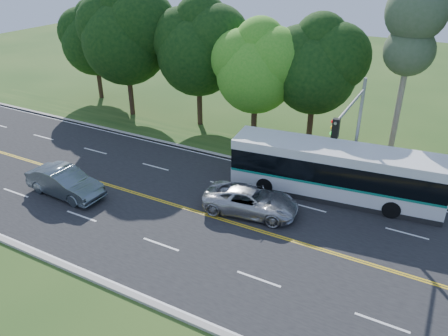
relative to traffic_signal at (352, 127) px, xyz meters
The scene contains 12 objects.
ground 9.65m from the traffic_signal, 140.23° to the right, with size 120.00×120.00×0.00m, color #224717.
road 9.65m from the traffic_signal, 140.23° to the right, with size 60.00×14.00×0.02m, color black.
curb_north 8.15m from the traffic_signal, 164.96° to the left, with size 60.00×0.30×0.15m, color #A8A298.
curb_south 14.86m from the traffic_signal, 117.35° to the right, with size 60.00×0.30×0.15m, color #A8A298.
grass_verge 8.74m from the traffic_signal, 151.03° to the left, with size 60.00×4.00×0.10m, color #224717.
lane_markings 9.71m from the traffic_signal, 140.63° to the right, with size 57.60×13.82×0.00m.
tree_row 13.61m from the traffic_signal, 150.00° to the left, with size 44.70×9.10×13.84m.
bougainvillea_hedge 4.86m from the traffic_signal, 75.94° to the left, with size 9.50×2.25×1.50m.
traffic_signal is the anchor object (origin of this frame).
transit_bus 3.13m from the traffic_signal, 169.81° to the left, with size 12.53×4.06×3.22m.
sedan 17.24m from the traffic_signal, 153.44° to the right, with size 1.80×5.16×1.70m, color slate.
suv 6.98m from the traffic_signal, 137.09° to the right, with size 2.50×5.42×1.51m, color #BBBCC0.
Camera 1 is at (10.96, -17.92, 13.75)m, focal length 35.00 mm.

